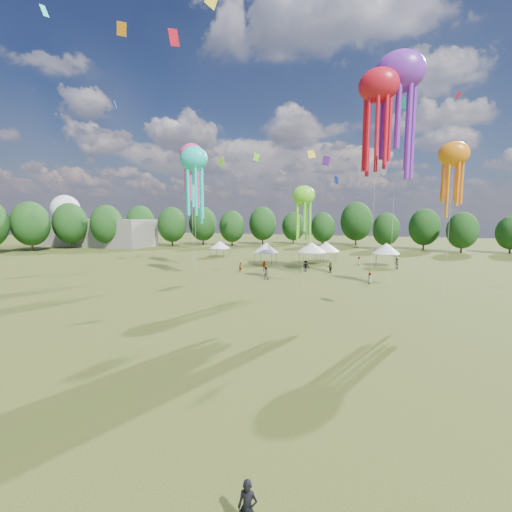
% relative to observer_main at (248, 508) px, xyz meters
% --- Properties ---
extents(ground, '(300.00, 300.00, 0.00)m').
position_rel_observer_main_xyz_m(ground, '(-6.55, 2.54, -0.82)').
color(ground, '#384416').
rests_on(ground, ground).
extents(observer_main, '(0.62, 0.43, 1.64)m').
position_rel_observer_main_xyz_m(observer_main, '(0.00, 0.00, 0.00)').
color(observer_main, black).
rests_on(observer_main, ground).
extents(spectator_near, '(0.93, 0.75, 1.82)m').
position_rel_observer_main_xyz_m(spectator_near, '(-11.21, 38.26, 0.09)').
color(spectator_near, gray).
rests_on(spectator_near, ground).
extents(spectators_far, '(25.26, 18.60, 1.90)m').
position_rel_observer_main_xyz_m(spectators_far, '(-2.85, 48.65, 0.04)').
color(spectators_far, gray).
rests_on(spectators_far, ground).
extents(festival_tents, '(39.29, 11.47, 4.27)m').
position_rel_observer_main_xyz_m(festival_tents, '(-9.33, 57.75, 2.29)').
color(festival_tents, '#47474C').
rests_on(festival_tents, ground).
extents(show_kites, '(41.51, 11.23, 30.30)m').
position_rel_observer_main_xyz_m(show_kites, '(-2.37, 40.19, 20.04)').
color(show_kites, '#1AE2DB').
rests_on(show_kites, ground).
extents(small_kites, '(73.31, 61.04, 46.84)m').
position_rel_observer_main_xyz_m(small_kites, '(-4.16, 46.41, 30.05)').
color(small_kites, '#1AE2DB').
rests_on(small_kites, ground).
extents(treeline, '(201.57, 95.24, 13.43)m').
position_rel_observer_main_xyz_m(treeline, '(-10.41, 65.05, 5.72)').
color(treeline, '#38281C').
rests_on(treeline, ground).
extents(hangar, '(40.00, 12.00, 8.00)m').
position_rel_observer_main_xyz_m(hangar, '(-78.55, 74.54, 3.18)').
color(hangar, gray).
rests_on(hangar, ground).
extents(radome, '(9.00, 9.00, 16.00)m').
position_rel_observer_main_xyz_m(radome, '(-94.55, 80.54, 9.17)').
color(radome, white).
rests_on(radome, ground).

